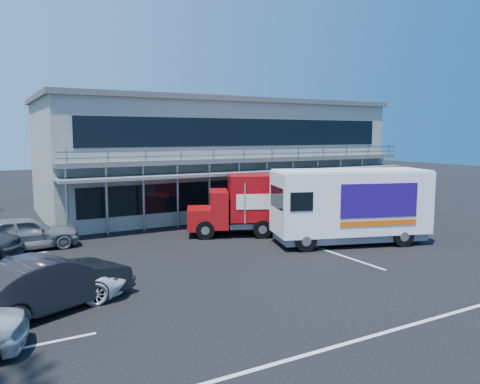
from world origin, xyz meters
TOP-DOWN VIEW (x-y plane):
  - ground at (0.00, 0.00)m, footprint 120.00×120.00m
  - building at (3.00, 14.94)m, footprint 22.40×12.00m
  - red_truck at (2.43, 5.26)m, footprint 9.15×5.64m
  - white_van at (3.82, 2.00)m, footprint 7.49×4.49m
  - parked_car_b at (-9.50, -0.10)m, footprint 5.13×3.53m
  - parked_car_c at (-9.50, 0.80)m, footprint 5.04×2.93m
  - parked_car_e at (-9.50, 8.05)m, footprint 4.53×1.97m

SIDE VIEW (x-z plane):
  - ground at x=0.00m, z-range 0.00..0.00m
  - parked_car_c at x=-9.50m, z-range 0.00..1.32m
  - parked_car_e at x=-9.50m, z-range 0.00..1.52m
  - parked_car_b at x=-9.50m, z-range 0.00..1.60m
  - red_truck at x=2.43m, z-range 0.15..3.21m
  - white_van at x=3.82m, z-range 0.11..3.57m
  - building at x=3.00m, z-range 0.01..7.31m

